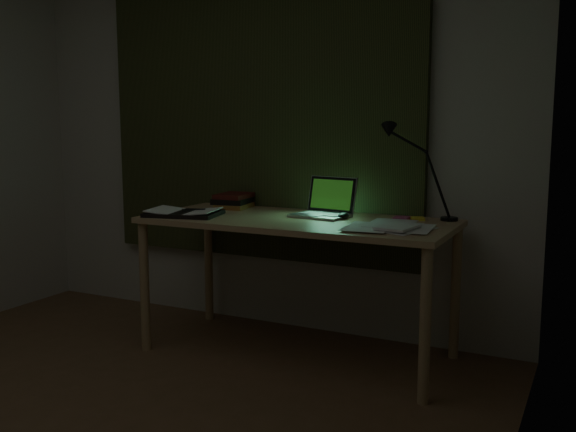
% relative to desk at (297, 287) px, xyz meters
% --- Properties ---
extents(wall_back, '(3.50, 0.00, 2.50)m').
position_rel_desk_xyz_m(wall_back, '(-0.48, 0.46, 0.86)').
color(wall_back, beige).
rests_on(wall_back, ground).
extents(wall_right, '(0.00, 4.00, 2.50)m').
position_rel_desk_xyz_m(wall_right, '(1.27, -1.54, 0.86)').
color(wall_right, beige).
rests_on(wall_right, ground).
extents(curtain, '(2.20, 0.06, 2.00)m').
position_rel_desk_xyz_m(curtain, '(-0.48, 0.42, 1.06)').
color(curtain, '#293018').
rests_on(curtain, wall_back).
extents(desk, '(1.73, 0.76, 0.79)m').
position_rel_desk_xyz_m(desk, '(0.00, 0.00, 0.00)').
color(desk, tan).
rests_on(desk, floor).
extents(laptop, '(0.36, 0.40, 0.22)m').
position_rel_desk_xyz_m(laptop, '(0.09, 0.11, 0.51)').
color(laptop, '#AEAEB3').
rests_on(laptop, desk).
extents(open_textbook, '(0.46, 0.37, 0.03)m').
position_rel_desk_xyz_m(open_textbook, '(-0.64, -0.18, 0.41)').
color(open_textbook, white).
rests_on(open_textbook, desk).
extents(book_stack, '(0.22, 0.26, 0.10)m').
position_rel_desk_xyz_m(book_stack, '(-0.56, 0.24, 0.44)').
color(book_stack, white).
rests_on(book_stack, desk).
extents(loose_papers, '(0.37, 0.39, 0.02)m').
position_rel_desk_xyz_m(loose_papers, '(0.57, -0.12, 0.41)').
color(loose_papers, white).
rests_on(loose_papers, desk).
extents(mouse, '(0.06, 0.10, 0.03)m').
position_rel_desk_xyz_m(mouse, '(0.23, 0.11, 0.41)').
color(mouse, black).
rests_on(mouse, desk).
extents(sticky_yellow, '(0.10, 0.10, 0.02)m').
position_rel_desk_xyz_m(sticky_yellow, '(0.62, 0.24, 0.40)').
color(sticky_yellow, yellow).
rests_on(sticky_yellow, desk).
extents(sticky_pink, '(0.09, 0.09, 0.02)m').
position_rel_desk_xyz_m(sticky_pink, '(0.54, 0.21, 0.40)').
color(sticky_pink, '#D05088').
rests_on(sticky_pink, desk).
extents(desk_lamp, '(0.39, 0.33, 0.51)m').
position_rel_desk_xyz_m(desk_lamp, '(0.78, 0.30, 0.65)').
color(desk_lamp, black).
rests_on(desk_lamp, desk).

